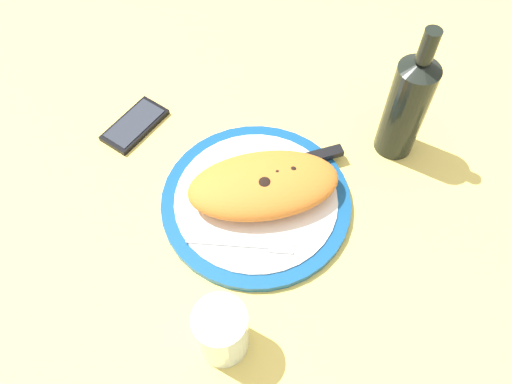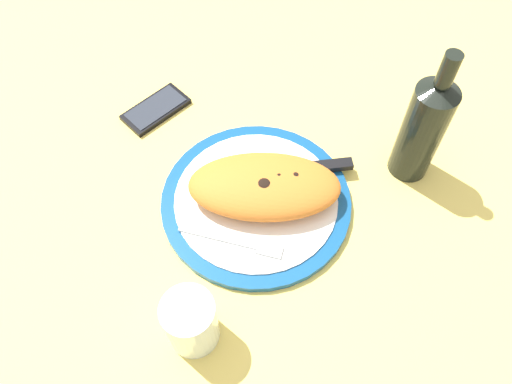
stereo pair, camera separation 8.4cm
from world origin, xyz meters
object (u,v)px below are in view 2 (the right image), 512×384
(plate, at_px, (256,201))
(water_glass, at_px, (191,324))
(fork, at_px, (240,243))
(calzone, at_px, (264,186))
(wine_bottle, at_px, (423,128))
(smartphone, at_px, (156,109))
(knife, at_px, (311,168))

(plate, height_order, water_glass, water_glass)
(plate, relative_size, water_glass, 3.09)
(fork, relative_size, water_glass, 1.65)
(fork, bearing_deg, water_glass, -99.77)
(calzone, distance_m, wine_bottle, 0.27)
(plate, height_order, smartphone, plate)
(fork, xyz_separation_m, water_glass, (-0.03, -0.15, 0.03))
(smartphone, relative_size, water_glass, 1.35)
(calzone, height_order, wine_bottle, wine_bottle)
(smartphone, bearing_deg, knife, -12.40)
(smartphone, xyz_separation_m, water_glass, (0.21, -0.39, 0.04))
(smartphone, distance_m, wine_bottle, 0.49)
(water_glass, bearing_deg, wine_bottle, 54.95)
(fork, height_order, smartphone, fork)
(calzone, height_order, fork, calzone)
(calzone, relative_size, fork, 1.61)
(knife, relative_size, water_glass, 1.93)
(calzone, distance_m, smartphone, 0.29)
(plate, xyz_separation_m, calzone, (0.01, 0.01, 0.04))
(water_glass, distance_m, wine_bottle, 0.48)
(plate, bearing_deg, smartphone, 147.72)
(plate, bearing_deg, wine_bottle, 31.02)
(calzone, xyz_separation_m, wine_bottle, (0.23, 0.14, 0.06))
(water_glass, relative_size, wine_bottle, 0.40)
(fork, distance_m, wine_bottle, 0.35)
(smartphone, height_order, wine_bottle, wine_bottle)
(fork, bearing_deg, wine_bottle, 43.71)
(calzone, distance_m, water_glass, 0.25)
(water_glass, bearing_deg, knife, 71.66)
(calzone, xyz_separation_m, water_glass, (-0.04, -0.25, 0.00))
(wine_bottle, bearing_deg, water_glass, -125.05)
(calzone, bearing_deg, wine_bottle, 30.54)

